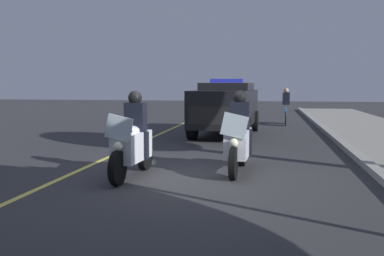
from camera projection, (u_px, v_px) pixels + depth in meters
name	position (u px, v px, depth m)	size (l,w,h in m)	color
ground_plane	(184.00, 178.00, 8.47)	(80.00, 80.00, 0.00)	#333335
lane_stripe_center	(73.00, 173.00, 8.89)	(48.00, 0.12, 0.01)	#E0D14C
police_motorcycle_lead_left	(132.00, 142.00, 8.48)	(2.14, 0.60, 1.72)	black
police_motorcycle_lead_right	(238.00, 139.00, 8.94)	(2.14, 0.60, 1.72)	black
police_suv	(226.00, 106.00, 15.56)	(4.99, 2.27, 2.05)	black
cyclist_background	(286.00, 106.00, 19.52)	(1.76, 0.33, 1.69)	black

